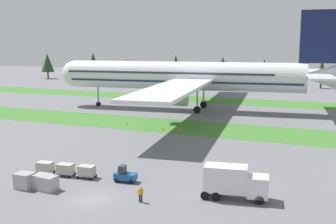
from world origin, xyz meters
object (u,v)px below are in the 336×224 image
taxiway_marker_0 (206,136)px  uld_container_0 (48,183)px  uld_container_2 (43,181)px  airliner (192,76)px  taxiway_marker_2 (163,129)px  uld_container_1 (25,181)px  cargo_dolly_third (45,167)px  taxiway_marker_1 (127,124)px  baggage_tug (125,175)px  cargo_dolly_second (66,169)px  ground_crew_marshaller (141,193)px  catering_truck (234,181)px  taxiway_marker_3 (180,129)px  cargo_dolly_lead (87,171)px

taxiway_marker_0 → uld_container_0: bearing=-106.4°
uld_container_2 → taxiway_marker_0: bearing=72.0°
airliner → taxiway_marker_2: size_ratio=165.83×
uld_container_0 → uld_container_1: bearing=-170.5°
cargo_dolly_third → taxiway_marker_1: (-4.98, 31.76, -0.67)m
baggage_tug → cargo_dolly_second: 7.93m
airliner → cargo_dolly_second: airliner is taller
airliner → ground_crew_marshaller: bearing=-173.0°
airliner → catering_truck: airliner is taller
airliner → uld_container_1: (0.09, -59.58, -7.58)m
cargo_dolly_second → taxiway_marker_3: (4.04, 30.25, -0.61)m
uld_container_1 → uld_container_0: bearing=9.5°
uld_container_1 → catering_truck: bearing=14.0°
baggage_tug → taxiway_marker_1: bearing=-158.6°
cargo_dolly_second → ground_crew_marshaller: size_ratio=1.35×
catering_truck → taxiway_marker_0: 28.31m
ground_crew_marshaller → taxiway_marker_1: bearing=-64.2°
cargo_dolly_third → taxiway_marker_1: cargo_dolly_third is taller
cargo_dolly_third → taxiway_marker_3: cargo_dolly_third is taller
taxiway_marker_3 → uld_container_0: bearing=-94.7°
cargo_dolly_second → airliner: bearing=176.1°
uld_container_2 → taxiway_marker_1: bearing=102.7°
uld_container_0 → taxiway_marker_1: uld_container_0 is taller
cargo_dolly_second → cargo_dolly_third: same height
airliner → cargo_dolly_third: bearing=172.2°
airliner → cargo_dolly_third: 54.98m
cargo_dolly_lead → uld_container_1: bearing=-44.5°
cargo_dolly_second → taxiway_marker_0: size_ratio=3.43×
baggage_tug → taxiway_marker_0: size_ratio=3.98×
taxiway_marker_2 → cargo_dolly_second: bearing=-91.5°
airliner → cargo_dolly_third: airliner is taller
uld_container_0 → taxiway_marker_2: size_ratio=3.89×
ground_crew_marshaller → uld_container_0: bearing=-0.3°
baggage_tug → uld_container_0: 8.86m
catering_truck → taxiway_marker_2: bearing=-153.8°
cargo_dolly_third → cargo_dolly_lead: bearing=90.0°
baggage_tug → taxiway_marker_3: baggage_tug is taller
baggage_tug → taxiway_marker_0: baggage_tug is taller
taxiway_marker_0 → taxiway_marker_1: (-18.26, 5.07, -0.09)m
cargo_dolly_second → uld_container_2: 4.73m
cargo_dolly_lead → cargo_dolly_third: bearing=-90.0°
cargo_dolly_second → uld_container_2: size_ratio=1.17×
ground_crew_marshaller → cargo_dolly_third: bearing=-18.3°
taxiway_marker_2 → taxiway_marker_3: size_ratio=0.83×
ground_crew_marshaller → taxiway_marker_0: size_ratio=2.55×
airliner → cargo_dolly_lead: airliner is taller
cargo_dolly_second → catering_truck: 21.22m
uld_container_0 → cargo_dolly_second: bearing=103.0°
taxiway_marker_0 → ground_crew_marshaller: bearing=-86.3°
taxiway_marker_0 → baggage_tug: bearing=-95.6°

